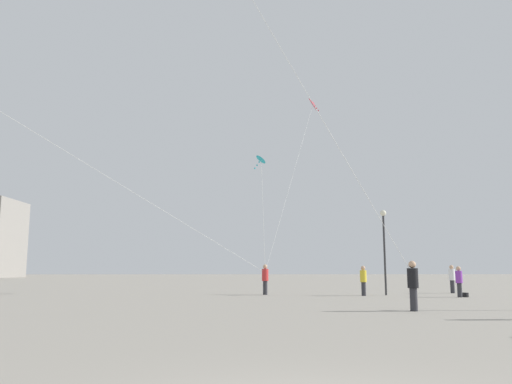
{
  "coord_description": "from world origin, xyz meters",
  "views": [
    {
      "loc": [
        -0.8,
        -5.01,
        1.49
      ],
      "look_at": [
        0.0,
        23.24,
        5.76
      ],
      "focal_mm": 35.9,
      "sensor_mm": 36.0,
      "label": 1
    }
  ],
  "objects_px": {
    "kite_cyan_diamond": "(261,161)",
    "handbag_beside_flyer": "(466,295)",
    "person_in_white": "(452,278)",
    "lamppost_east": "(384,238)",
    "person_in_black": "(413,283)",
    "person_in_yellow": "(363,279)",
    "person_in_red": "(265,278)",
    "person_in_purple": "(459,280)",
    "kite_crimson_diamond": "(313,105)"
  },
  "relations": [
    {
      "from": "kite_cyan_diamond",
      "to": "handbag_beside_flyer",
      "type": "height_order",
      "value": "kite_cyan_diamond"
    },
    {
      "from": "person_in_white",
      "to": "lamppost_east",
      "type": "distance_m",
      "value": 5.93
    },
    {
      "from": "person_in_black",
      "to": "handbag_beside_flyer",
      "type": "distance_m",
      "value": 10.91
    },
    {
      "from": "person_in_yellow",
      "to": "person_in_red",
      "type": "distance_m",
      "value": 5.69
    },
    {
      "from": "person_in_black",
      "to": "person_in_red",
      "type": "height_order",
      "value": "person_in_black"
    },
    {
      "from": "person_in_purple",
      "to": "person_in_red",
      "type": "bearing_deg",
      "value": 90.26
    },
    {
      "from": "person_in_purple",
      "to": "handbag_beside_flyer",
      "type": "bearing_deg",
      "value": -57.54
    },
    {
      "from": "person_in_red",
      "to": "handbag_beside_flyer",
      "type": "relative_size",
      "value": 5.53
    },
    {
      "from": "person_in_black",
      "to": "person_in_yellow",
      "type": "bearing_deg",
      "value": 67.25
    },
    {
      "from": "person_in_purple",
      "to": "handbag_beside_flyer",
      "type": "xyz_separation_m",
      "value": [
        0.35,
        0.1,
        -0.78
      ]
    },
    {
      "from": "person_in_yellow",
      "to": "kite_cyan_diamond",
      "type": "height_order",
      "value": "kite_cyan_diamond"
    },
    {
      "from": "person_in_black",
      "to": "person_in_white",
      "type": "distance_m",
      "value": 15.42
    },
    {
      "from": "person_in_red",
      "to": "kite_crimson_diamond",
      "type": "bearing_deg",
      "value": -124.4
    },
    {
      "from": "person_in_black",
      "to": "person_in_yellow",
      "type": "relative_size",
      "value": 1.07
    },
    {
      "from": "person_in_black",
      "to": "lamppost_east",
      "type": "bearing_deg",
      "value": 60.28
    },
    {
      "from": "person_in_purple",
      "to": "person_in_white",
      "type": "distance_m",
      "value": 4.9
    },
    {
      "from": "handbag_beside_flyer",
      "to": "lamppost_east",
      "type": "bearing_deg",
      "value": 149.58
    },
    {
      "from": "person_in_red",
      "to": "handbag_beside_flyer",
      "type": "distance_m",
      "value": 11.1
    },
    {
      "from": "person_in_white",
      "to": "handbag_beside_flyer",
      "type": "xyz_separation_m",
      "value": [
        -1.19,
        -4.56,
        -0.84
      ]
    },
    {
      "from": "person_in_white",
      "to": "person_in_red",
      "type": "distance_m",
      "value": 11.98
    },
    {
      "from": "person_in_black",
      "to": "handbag_beside_flyer",
      "type": "relative_size",
      "value": 5.6
    },
    {
      "from": "person_in_red",
      "to": "kite_cyan_diamond",
      "type": "height_order",
      "value": "kite_cyan_diamond"
    },
    {
      "from": "person_in_white",
      "to": "handbag_beside_flyer",
      "type": "relative_size",
      "value": 5.46
    },
    {
      "from": "kite_cyan_diamond",
      "to": "lamppost_east",
      "type": "height_order",
      "value": "kite_cyan_diamond"
    },
    {
      "from": "person_in_purple",
      "to": "person_in_yellow",
      "type": "bearing_deg",
      "value": 87.32
    },
    {
      "from": "person_in_white",
      "to": "kite_cyan_diamond",
      "type": "bearing_deg",
      "value": -133.35
    },
    {
      "from": "person_in_purple",
      "to": "kite_cyan_diamond",
      "type": "distance_m",
      "value": 13.7
    },
    {
      "from": "person_in_white",
      "to": "handbag_beside_flyer",
      "type": "height_order",
      "value": "person_in_white"
    },
    {
      "from": "lamppost_east",
      "to": "person_in_red",
      "type": "bearing_deg",
      "value": 173.96
    },
    {
      "from": "person_in_white",
      "to": "person_in_purple",
      "type": "bearing_deg",
      "value": -61.73
    },
    {
      "from": "person_in_black",
      "to": "kite_crimson_diamond",
      "type": "height_order",
      "value": "kite_crimson_diamond"
    },
    {
      "from": "person_in_yellow",
      "to": "handbag_beside_flyer",
      "type": "height_order",
      "value": "person_in_yellow"
    },
    {
      "from": "kite_crimson_diamond",
      "to": "kite_cyan_diamond",
      "type": "xyz_separation_m",
      "value": [
        -4.3,
        -6.16,
        -5.82
      ]
    },
    {
      "from": "person_in_yellow",
      "to": "lamppost_east",
      "type": "height_order",
      "value": "lamppost_east"
    },
    {
      "from": "person_in_yellow",
      "to": "lamppost_east",
      "type": "bearing_deg",
      "value": -66.84
    },
    {
      "from": "person_in_purple",
      "to": "person_in_red",
      "type": "xyz_separation_m",
      "value": [
        -10.33,
        3.01,
        0.07
      ]
    },
    {
      "from": "person_in_purple",
      "to": "handbag_beside_flyer",
      "type": "distance_m",
      "value": 0.86
    },
    {
      "from": "person_in_white",
      "to": "kite_crimson_diamond",
      "type": "bearing_deg",
      "value": -171.91
    },
    {
      "from": "person_in_black",
      "to": "kite_crimson_diamond",
      "type": "distance_m",
      "value": 23.85
    },
    {
      "from": "handbag_beside_flyer",
      "to": "person_in_yellow",
      "type": "bearing_deg",
      "value": 163.03
    },
    {
      "from": "person_in_yellow",
      "to": "lamppost_east",
      "type": "distance_m",
      "value": 2.87
    },
    {
      "from": "person_in_purple",
      "to": "person_in_white",
      "type": "relative_size",
      "value": 0.94
    },
    {
      "from": "person_in_yellow",
      "to": "kite_crimson_diamond",
      "type": "xyz_separation_m",
      "value": [
        -1.39,
        9.12,
        13.3
      ]
    },
    {
      "from": "person_in_purple",
      "to": "person_in_red",
      "type": "height_order",
      "value": "person_in_red"
    },
    {
      "from": "person_in_red",
      "to": "lamppost_east",
      "type": "bearing_deg",
      "value": 167.57
    },
    {
      "from": "person_in_purple",
      "to": "lamppost_east",
      "type": "relative_size",
      "value": 0.33
    },
    {
      "from": "handbag_beside_flyer",
      "to": "person_in_purple",
      "type": "bearing_deg",
      "value": -164.05
    },
    {
      "from": "person_in_red",
      "to": "kite_cyan_diamond",
      "type": "bearing_deg",
      "value": -90.49
    },
    {
      "from": "person_in_purple",
      "to": "person_in_yellow",
      "type": "distance_m",
      "value": 5.08
    },
    {
      "from": "person_in_red",
      "to": "handbag_beside_flyer",
      "type": "height_order",
      "value": "person_in_red"
    }
  ]
}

